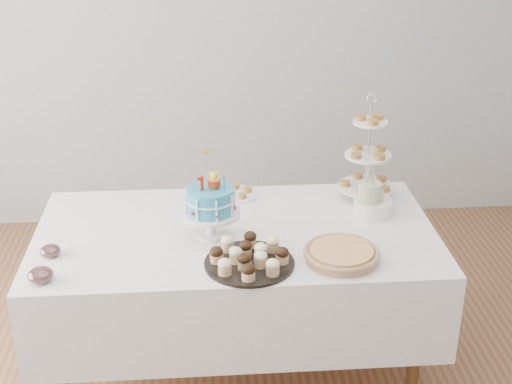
{
  "coord_description": "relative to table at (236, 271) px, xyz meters",
  "views": [
    {
      "loc": [
        -0.13,
        -2.73,
        2.37
      ],
      "look_at": [
        0.1,
        0.3,
        0.97
      ],
      "focal_mm": 50.0,
      "sensor_mm": 36.0,
      "label": 1
    }
  ],
  "objects": [
    {
      "name": "table",
      "position": [
        0.0,
        0.0,
        0.0
      ],
      "size": [
        1.92,
        1.02,
        0.77
      ],
      "color": "silver",
      "rests_on": "floor"
    },
    {
      "name": "jam_bowl_b",
      "position": [
        -0.84,
        -0.18,
        0.25
      ],
      "size": [
        0.09,
        0.09,
        0.06
      ],
      "color": "silver",
      "rests_on": "table"
    },
    {
      "name": "pastry_plate",
      "position": [
        0.02,
        0.4,
        0.24
      ],
      "size": [
        0.24,
        0.24,
        0.04
      ],
      "color": "white",
      "rests_on": "table"
    },
    {
      "name": "tiered_stand",
      "position": [
        0.7,
        0.32,
        0.47
      ],
      "size": [
        0.29,
        0.29,
        0.57
      ],
      "color": "silver",
      "rests_on": "table"
    },
    {
      "name": "birthday_cake",
      "position": [
        -0.12,
        -0.05,
        0.34
      ],
      "size": [
        0.28,
        0.28,
        0.43
      ],
      "rotation": [
        0.0,
        0.0,
        0.23
      ],
      "color": "white",
      "rests_on": "table"
    },
    {
      "name": "pie",
      "position": [
        0.45,
        -0.31,
        0.26
      ],
      "size": [
        0.34,
        0.34,
        0.05
      ],
      "color": "tan",
      "rests_on": "table"
    },
    {
      "name": "plate_stack",
      "position": [
        0.7,
        0.13,
        0.27
      ],
      "size": [
        0.2,
        0.2,
        0.08
      ],
      "color": "white",
      "rests_on": "table"
    },
    {
      "name": "utensil_pitcher",
      "position": [
        0.67,
        0.12,
        0.32
      ],
      "size": [
        0.12,
        0.12,
        0.26
      ],
      "rotation": [
        0.0,
        0.0,
        -0.28
      ],
      "color": "beige",
      "rests_on": "table"
    },
    {
      "name": "jam_bowl_a",
      "position": [
        -0.84,
        -0.39,
        0.26
      ],
      "size": [
        0.11,
        0.11,
        0.07
      ],
      "color": "silver",
      "rests_on": "table"
    },
    {
      "name": "cupcake_tray",
      "position": [
        0.04,
        -0.32,
        0.27
      ],
      "size": [
        0.4,
        0.4,
        0.09
      ],
      "color": "black",
      "rests_on": "table"
    },
    {
      "name": "walls",
      "position": [
        0.0,
        -0.3,
        0.81
      ],
      "size": [
        5.04,
        4.04,
        2.7
      ],
      "color": "#A8ABAE",
      "rests_on": "floor"
    }
  ]
}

